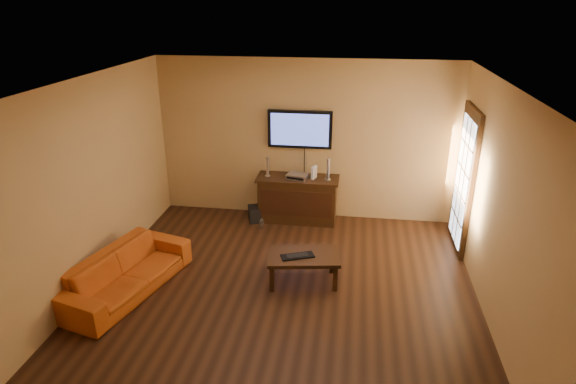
% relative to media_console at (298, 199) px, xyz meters
% --- Properties ---
extents(ground_plane, '(5.00, 5.00, 0.00)m').
position_rel_media_console_xyz_m(ground_plane, '(0.09, -2.23, -0.39)').
color(ground_plane, black).
rests_on(ground_plane, ground).
extents(room_walls, '(5.00, 5.00, 5.00)m').
position_rel_media_console_xyz_m(room_walls, '(0.09, -1.61, 1.29)').
color(room_walls, tan).
rests_on(room_walls, ground).
extents(french_door, '(0.07, 1.02, 2.22)m').
position_rel_media_console_xyz_m(french_door, '(2.55, -0.53, 0.66)').
color(french_door, black).
rests_on(french_door, ground).
extents(media_console, '(1.37, 0.53, 0.78)m').
position_rel_media_console_xyz_m(media_console, '(0.00, 0.00, 0.00)').
color(media_console, black).
rests_on(media_console, ground).
extents(television, '(1.07, 0.08, 0.63)m').
position_rel_media_console_xyz_m(television, '(0.00, 0.22, 1.16)').
color(television, black).
rests_on(television, ground).
extents(coffee_table, '(1.02, 0.71, 0.41)m').
position_rel_media_console_xyz_m(coffee_table, '(0.32, -1.92, -0.04)').
color(coffee_table, black).
rests_on(coffee_table, ground).
extents(sofa, '(1.02, 1.97, 0.74)m').
position_rel_media_console_xyz_m(sofa, '(-1.93, -2.47, -0.02)').
color(sofa, '#C15115').
rests_on(sofa, ground).
extents(speaker_left, '(0.09, 0.09, 0.34)m').
position_rel_media_console_xyz_m(speaker_left, '(-0.51, -0.00, 0.54)').
color(speaker_left, silver).
rests_on(speaker_left, media_console).
extents(speaker_right, '(0.10, 0.10, 0.36)m').
position_rel_media_console_xyz_m(speaker_right, '(0.50, -0.02, 0.55)').
color(speaker_right, silver).
rests_on(speaker_right, media_console).
extents(av_receiver, '(0.39, 0.32, 0.08)m').
position_rel_media_console_xyz_m(av_receiver, '(0.00, -0.04, 0.43)').
color(av_receiver, silver).
rests_on(av_receiver, media_console).
extents(game_console, '(0.09, 0.16, 0.21)m').
position_rel_media_console_xyz_m(game_console, '(0.27, 0.00, 0.49)').
color(game_console, white).
rests_on(game_console, media_console).
extents(subwoofer, '(0.34, 0.34, 0.26)m').
position_rel_media_console_xyz_m(subwoofer, '(-0.69, -0.14, -0.26)').
color(subwoofer, black).
rests_on(subwoofer, ground).
extents(bottle, '(0.06, 0.06, 0.18)m').
position_rel_media_console_xyz_m(bottle, '(-0.55, -0.41, -0.31)').
color(bottle, white).
rests_on(bottle, ground).
extents(keyboard, '(0.46, 0.31, 0.03)m').
position_rel_media_console_xyz_m(keyboard, '(0.25, -1.98, 0.03)').
color(keyboard, black).
rests_on(keyboard, coffee_table).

